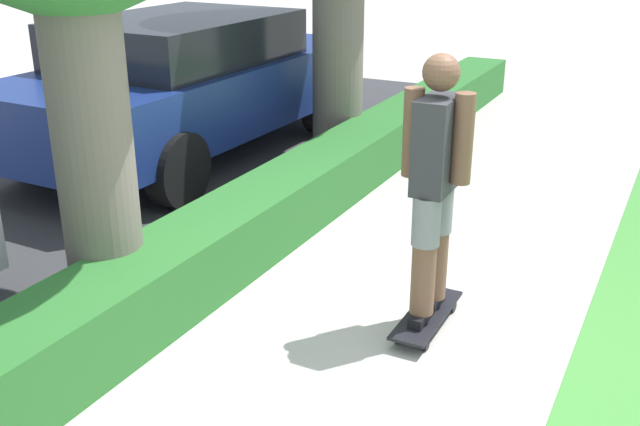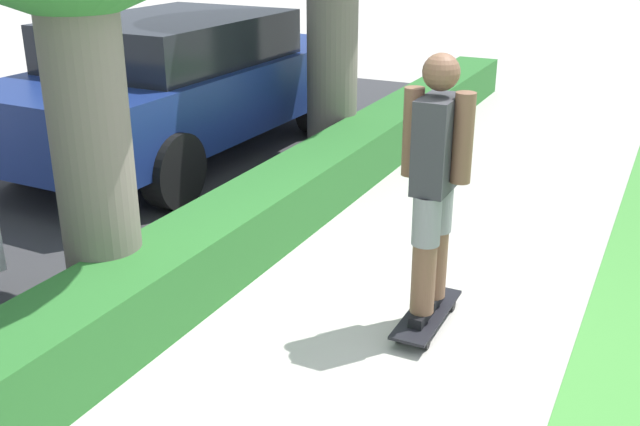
{
  "view_description": "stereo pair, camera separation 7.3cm",
  "coord_description": "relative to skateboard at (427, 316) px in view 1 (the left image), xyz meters",
  "views": [
    {
      "loc": [
        -3.8,
        -1.43,
        2.53
      ],
      "look_at": [
        0.16,
        0.6,
        0.78
      ],
      "focal_mm": 42.0,
      "sensor_mm": 36.0,
      "label": 1
    },
    {
      "loc": [
        -3.83,
        -1.36,
        2.53
      ],
      "look_at": [
        0.16,
        0.6,
        0.78
      ],
      "focal_mm": 42.0,
      "sensor_mm": 36.0,
      "label": 2
    }
  ],
  "objects": [
    {
      "name": "parked_car_middle",
      "position": [
        2.51,
        3.73,
        0.75
      ],
      "size": [
        4.82,
        2.1,
        1.56
      ],
      "rotation": [
        0.0,
        0.0,
        -0.02
      ],
      "color": "navy",
      "rests_on": "ground_plane"
    },
    {
      "name": "ground_plane",
      "position": [
        -0.4,
        0.07,
        -0.08
      ],
      "size": [
        60.0,
        60.0,
        0.0
      ],
      "primitive_type": "plane",
      "color": "#BCB7AD"
    },
    {
      "name": "skater_person",
      "position": [
        -0.0,
        0.0,
        0.93
      ],
      "size": [
        0.5,
        0.44,
        1.71
      ],
      "color": "black",
      "rests_on": "skateboard"
    },
    {
      "name": "hedge_row",
      "position": [
        -0.4,
        1.67,
        0.17
      ],
      "size": [
        15.63,
        0.6,
        0.5
      ],
      "color": "#2D702D",
      "rests_on": "ground_plane"
    },
    {
      "name": "skateboard",
      "position": [
        0.0,
        0.0,
        0.0
      ],
      "size": [
        0.81,
        0.24,
        0.1
      ],
      "color": "black",
      "rests_on": "ground_plane"
    }
  ]
}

